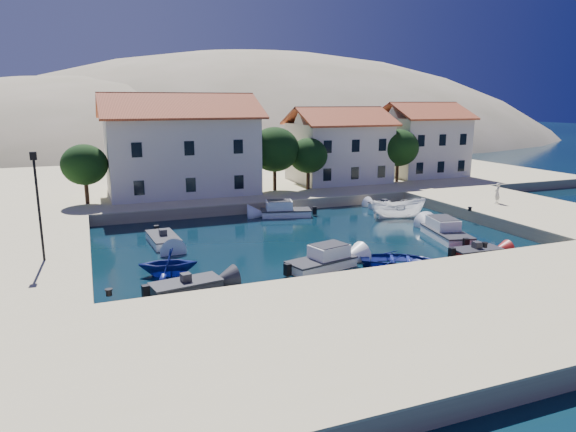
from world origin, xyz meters
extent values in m
plane|color=black|center=(0.00, 0.00, 0.00)|extent=(400.00, 400.00, 0.00)
cube|color=beige|center=(0.00, -6.00, 0.50)|extent=(52.00, 12.00, 1.00)
cube|color=beige|center=(20.50, 10.00, 0.50)|extent=(11.00, 20.00, 1.00)
cube|color=beige|center=(-19.00, 10.00, 0.50)|extent=(8.00, 20.00, 1.00)
cube|color=beige|center=(2.00, 38.00, 0.50)|extent=(80.00, 36.00, 1.00)
ellipsoid|color=gray|center=(-10.00, 110.00, -20.00)|extent=(198.00, 126.00, 72.00)
ellipsoid|color=gray|center=(35.00, 130.00, -25.00)|extent=(220.00, 176.00, 99.00)
cube|color=silver|center=(-6.00, 28.00, 4.75)|extent=(14.00, 9.00, 7.50)
pyramid|color=maroon|center=(-6.00, 28.00, 9.60)|extent=(14.70, 9.45, 2.20)
cube|color=silver|center=(12.00, 29.00, 4.25)|extent=(10.00, 8.00, 6.50)
pyramid|color=maroon|center=(12.00, 29.00, 8.40)|extent=(10.50, 8.40, 1.80)
cube|color=silver|center=(24.00, 30.00, 4.50)|extent=(9.00, 8.00, 7.00)
pyramid|color=maroon|center=(24.00, 30.00, 8.90)|extent=(9.45, 8.40, 1.80)
cylinder|color=#382314|center=(-15.00, 25.00, 2.25)|extent=(0.36, 0.36, 2.50)
ellipsoid|color=black|center=(-15.00, 25.00, 4.50)|extent=(4.00, 4.00, 3.60)
cylinder|color=#382314|center=(3.00, 25.50, 2.50)|extent=(0.36, 0.36, 3.00)
ellipsoid|color=black|center=(3.00, 25.50, 5.20)|extent=(5.00, 5.00, 4.50)
cylinder|color=#382314|center=(6.50, 25.00, 2.25)|extent=(0.36, 0.36, 2.50)
ellipsoid|color=black|center=(6.50, 25.00, 4.50)|extent=(4.00, 4.00, 3.60)
cylinder|color=#382314|center=(18.00, 26.00, 2.38)|extent=(0.36, 0.36, 2.75)
ellipsoid|color=black|center=(18.00, 26.00, 4.85)|extent=(4.60, 4.60, 4.14)
cylinder|color=black|center=(-17.50, 8.00, 4.00)|extent=(0.14, 0.14, 6.00)
cube|color=black|center=(-17.50, 8.00, 7.00)|extent=(0.35, 0.25, 0.45)
cylinder|color=black|center=(-14.30, 0.80, 1.15)|extent=(0.36, 0.36, 0.30)
cylinder|color=black|center=(8.00, 0.80, 1.15)|extent=(0.36, 0.36, 0.30)
cylinder|color=black|center=(14.70, 10.00, 1.15)|extent=(0.36, 0.36, 0.30)
cube|color=#303035|center=(-10.38, 2.54, 0.25)|extent=(3.83, 2.21, 0.90)
cube|color=#303035|center=(-10.38, 2.54, 0.58)|extent=(3.92, 2.25, 0.10)
cube|color=#303035|center=(-10.38, 2.54, 0.80)|extent=(0.58, 0.58, 0.50)
cube|color=white|center=(-2.02, 3.48, 0.25)|extent=(4.56, 2.83, 0.90)
cube|color=#303035|center=(-2.02, 3.48, 0.58)|extent=(4.66, 2.89, 0.10)
cube|color=white|center=(-2.02, 3.48, 0.95)|extent=(2.56, 2.06, 0.90)
imported|color=navy|center=(2.69, 2.39, 0.00)|extent=(5.53, 4.92, 0.95)
cube|color=maroon|center=(8.38, 1.92, 0.25)|extent=(3.22, 1.58, 0.90)
cube|color=#303035|center=(8.38, 1.92, 0.58)|extent=(3.30, 1.61, 0.10)
cube|color=#303035|center=(8.38, 1.92, 0.80)|extent=(0.53, 0.53, 0.50)
cube|color=white|center=(9.60, 6.46, 0.25)|extent=(3.05, 5.26, 0.90)
cube|color=#303035|center=(9.60, 6.46, 0.58)|extent=(3.12, 5.38, 0.10)
cube|color=white|center=(9.60, 6.46, 0.95)|extent=(2.24, 2.93, 0.90)
imported|color=white|center=(10.06, 13.62, 0.00)|extent=(5.21, 3.14, 1.89)
cube|color=white|center=(10.74, 16.88, 0.25)|extent=(2.00, 3.22, 0.90)
cube|color=#303035|center=(10.74, 16.88, 0.58)|extent=(2.04, 3.29, 0.10)
cube|color=#303035|center=(10.74, 16.88, 0.80)|extent=(0.59, 0.59, 0.50)
imported|color=navy|center=(-10.83, 5.73, 0.00)|extent=(3.88, 3.53, 1.76)
cube|color=white|center=(-10.13, 12.73, 0.25)|extent=(2.04, 4.13, 0.90)
cube|color=#303035|center=(-10.13, 12.73, 0.58)|extent=(2.08, 4.22, 0.10)
cube|color=#303035|center=(-10.13, 12.73, 0.80)|extent=(0.53, 0.53, 0.50)
cube|color=white|center=(1.27, 17.90, 0.25)|extent=(4.61, 2.85, 0.90)
cube|color=#303035|center=(1.27, 17.90, 0.58)|extent=(4.71, 2.91, 0.10)
cube|color=white|center=(1.27, 17.90, 0.95)|extent=(2.59, 2.07, 0.90)
imported|color=beige|center=(19.21, 11.81, 1.92)|extent=(0.79, 0.68, 1.84)
camera|label=1|loc=(-14.77, -23.42, 9.92)|focal=32.00mm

